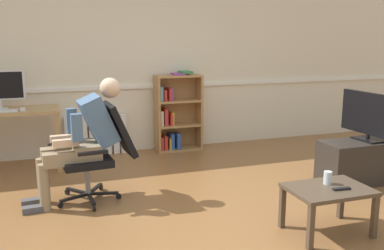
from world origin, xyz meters
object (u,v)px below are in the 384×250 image
radiator (96,135)px  tv_screen (370,116)px  bookshelf (175,114)px  spare_remote (342,189)px  keyboard (1,111)px  office_chair (102,148)px  person_seated (82,137)px  tv_stand (366,161)px  computer_mouse (23,109)px  computer_desk (1,119)px  drinking_glass (328,178)px  coffee_table (328,194)px

radiator → tv_screen: bearing=-37.6°
bookshelf → tv_screen: (1.64, -2.02, 0.24)m
tv_screen → spare_remote: tv_screen is taller
keyboard → office_chair: size_ratio=0.38×
radiator → office_chair: (-0.13, -1.67, 0.25)m
person_seated → keyboard: bearing=-149.6°
office_chair → radiator: bearing=171.0°
radiator → tv_stand: bearing=-37.6°
computer_mouse → spare_remote: size_ratio=0.67×
computer_desk → bookshelf: size_ratio=1.18×
computer_mouse → tv_screen: bearing=-23.8°
radiator → office_chair: office_chair is taller
radiator → tv_screen: size_ratio=1.02×
keyboard → person_seated: person_seated is taller
keyboard → radiator: bearing=25.3°
keyboard → computer_mouse: size_ratio=3.66×
person_seated → radiator: bearing=164.9°
computer_mouse → computer_desk: bearing=154.8°
bookshelf → radiator: (-1.11, 0.10, -0.24)m
computer_mouse → office_chair: bearing=-56.7°
computer_desk → spare_remote: (2.75, -2.76, -0.24)m
tv_screen → spare_remote: 1.58m
spare_remote → drinking_glass: bearing=13.7°
radiator → coffee_table: 3.43m
radiator → drinking_glass: size_ratio=7.63×
drinking_glass → spare_remote: bearing=-82.1°
computer_mouse → tv_screen: (3.64, -1.60, -0.01)m
computer_desk → person_seated: 1.54m
computer_mouse → coffee_table: bearing=-46.4°
keyboard → bookshelf: (2.23, 0.43, -0.25)m
computer_desk → tv_stand: bearing=-23.9°
computer_desk → spare_remote: bearing=-45.0°
keyboard → coffee_table: size_ratio=0.55×
radiator → drinking_glass: 3.39m
keyboard → bookshelf: bearing=11.0°
tv_stand → spare_remote: tv_stand is taller
computer_desk → drinking_glass: computer_desk is taller
computer_desk → office_chair: office_chair is taller
coffee_table → drinking_glass: drinking_glass is taller
computer_desk → keyboard: size_ratio=3.64×
spare_remote → person_seated: bearing=58.5°
person_seated → drinking_glass: person_seated is taller
tv_stand → tv_screen: tv_screen is taller
computer_mouse → coffee_table: 3.55m
tv_screen → drinking_glass: tv_screen is taller
person_seated → coffee_table: bearing=48.6°
tv_stand → tv_screen: size_ratio=1.31×
computer_desk → spare_remote: 3.90m
bookshelf → person_seated: size_ratio=0.92×
keyboard → tv_screen: (3.87, -1.58, -0.01)m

